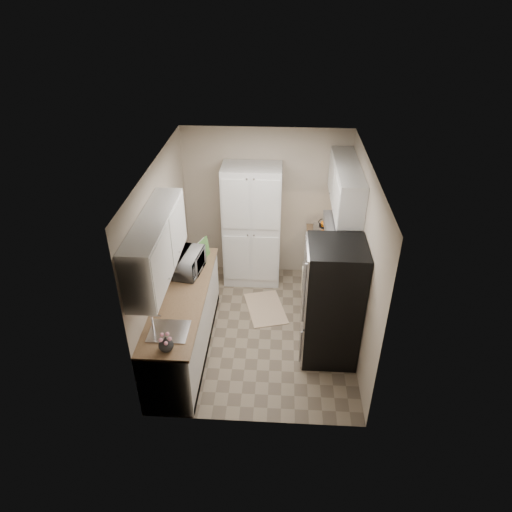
{
  "coord_description": "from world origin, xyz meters",
  "views": [
    {
      "loc": [
        0.24,
        -5.06,
        4.43
      ],
      "look_at": [
        -0.07,
        0.15,
        1.17
      ],
      "focal_mm": 32.0,
      "sensor_mm": 36.0,
      "label": 1
    }
  ],
  "objects_px": {
    "pantry_cabinet": "(252,226)",
    "electric_range": "(328,290)",
    "microwave": "(187,263)",
    "refrigerator": "(332,303)",
    "toaster_oven": "(326,232)",
    "wine_bottle": "(183,248)"
  },
  "relations": [
    {
      "from": "pantry_cabinet",
      "to": "electric_range",
      "type": "distance_m",
      "value": 1.58
    },
    {
      "from": "pantry_cabinet",
      "to": "microwave",
      "type": "distance_m",
      "value": 1.47
    },
    {
      "from": "electric_range",
      "to": "refrigerator",
      "type": "height_order",
      "value": "refrigerator"
    },
    {
      "from": "microwave",
      "to": "toaster_oven",
      "type": "xyz_separation_m",
      "value": [
        1.96,
        1.05,
        -0.05
      ]
    },
    {
      "from": "refrigerator",
      "to": "toaster_oven",
      "type": "height_order",
      "value": "refrigerator"
    },
    {
      "from": "pantry_cabinet",
      "to": "electric_range",
      "type": "bearing_deg",
      "value": -38.22
    },
    {
      "from": "refrigerator",
      "to": "pantry_cabinet",
      "type": "bearing_deg",
      "value": 123.46
    },
    {
      "from": "refrigerator",
      "to": "wine_bottle",
      "type": "bearing_deg",
      "value": 156.85
    },
    {
      "from": "microwave",
      "to": "toaster_oven",
      "type": "relative_size",
      "value": 1.5
    },
    {
      "from": "toaster_oven",
      "to": "pantry_cabinet",
      "type": "bearing_deg",
      "value": 152.9
    },
    {
      "from": "pantry_cabinet",
      "to": "microwave",
      "type": "xyz_separation_m",
      "value": [
        -0.8,
        -1.23,
        0.07
      ]
    },
    {
      "from": "pantry_cabinet",
      "to": "toaster_oven",
      "type": "bearing_deg",
      "value": -9.18
    },
    {
      "from": "pantry_cabinet",
      "to": "wine_bottle",
      "type": "bearing_deg",
      "value": -138.21
    },
    {
      "from": "pantry_cabinet",
      "to": "toaster_oven",
      "type": "distance_m",
      "value": 1.17
    },
    {
      "from": "pantry_cabinet",
      "to": "electric_range",
      "type": "xyz_separation_m",
      "value": [
        1.17,
        -0.93,
        -0.52
      ]
    },
    {
      "from": "pantry_cabinet",
      "to": "toaster_oven",
      "type": "xyz_separation_m",
      "value": [
        1.16,
        -0.19,
        0.03
      ]
    },
    {
      "from": "refrigerator",
      "to": "microwave",
      "type": "xyz_separation_m",
      "value": [
        -1.94,
        0.49,
        0.22
      ]
    },
    {
      "from": "refrigerator",
      "to": "wine_bottle",
      "type": "height_order",
      "value": "refrigerator"
    },
    {
      "from": "wine_bottle",
      "to": "toaster_oven",
      "type": "height_order",
      "value": "wine_bottle"
    },
    {
      "from": "microwave",
      "to": "toaster_oven",
      "type": "distance_m",
      "value": 2.22
    },
    {
      "from": "toaster_oven",
      "to": "microwave",
      "type": "bearing_deg",
      "value": -169.82
    },
    {
      "from": "electric_range",
      "to": "microwave",
      "type": "relative_size",
      "value": 2.06
    }
  ]
}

